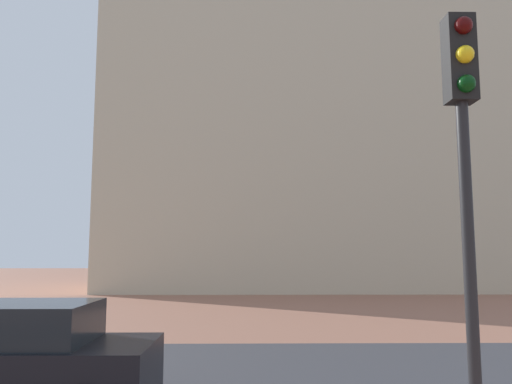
% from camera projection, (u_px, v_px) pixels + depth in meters
% --- Properties ---
extents(ground_plane, '(120.00, 120.00, 0.00)m').
position_uv_depth(ground_plane, '(260.00, 372.00, 9.86)').
color(ground_plane, '#93604C').
extents(street_asphalt_strip, '(120.00, 7.77, 0.00)m').
position_uv_depth(street_asphalt_strip, '(261.00, 383.00, 9.07)').
color(street_asphalt_strip, '#38383D').
rests_on(street_asphalt_strip, ground_plane).
extents(landmark_building, '(26.11, 10.95, 32.11)m').
position_uv_depth(landmark_building, '(304.00, 126.00, 33.75)').
color(landmark_building, beige).
rests_on(landmark_building, ground_plane).
extents(car_black, '(4.31, 2.09, 1.61)m').
position_uv_depth(car_black, '(8.00, 361.00, 7.41)').
color(car_black, black).
rests_on(car_black, ground_plane).
extents(traffic_light_pole, '(0.28, 0.34, 4.77)m').
position_uv_depth(traffic_light_pole, '(465.00, 155.00, 4.96)').
color(traffic_light_pole, black).
rests_on(traffic_light_pole, ground_plane).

